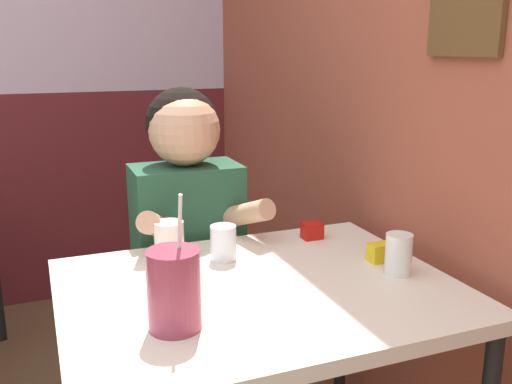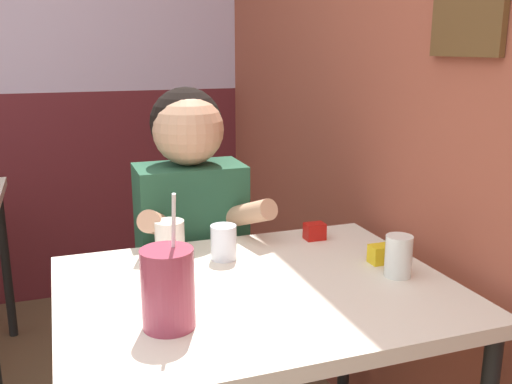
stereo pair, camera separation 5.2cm
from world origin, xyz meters
name	(u,v)px [view 2 (the right image)]	position (x,y,z in m)	size (l,w,h in m)	color
brick_wall_right	(337,39)	(1.27, 1.15, 1.35)	(0.08, 4.29, 2.70)	#9E4C38
main_table	(257,314)	(0.71, 0.44, 0.68)	(0.95, 0.74, 0.76)	beige
person_seated	(192,256)	(0.66, 0.95, 0.66)	(0.42, 0.42, 1.20)	#235138
cocktail_pitcher	(168,288)	(0.46, 0.30, 0.84)	(0.11, 0.11, 0.29)	#99384C
glass_near_pitcher	(224,242)	(0.68, 0.64, 0.80)	(0.07, 0.07, 0.10)	silver
glass_center	(398,256)	(1.07, 0.38, 0.81)	(0.07, 0.07, 0.11)	silver
glass_far_side	(170,240)	(0.54, 0.69, 0.81)	(0.08, 0.08, 0.11)	silver
condiment_ketchup	(315,231)	(0.99, 0.71, 0.78)	(0.06, 0.04, 0.05)	#B7140F
condiment_mustard	(381,254)	(1.07, 0.47, 0.78)	(0.06, 0.04, 0.05)	yellow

